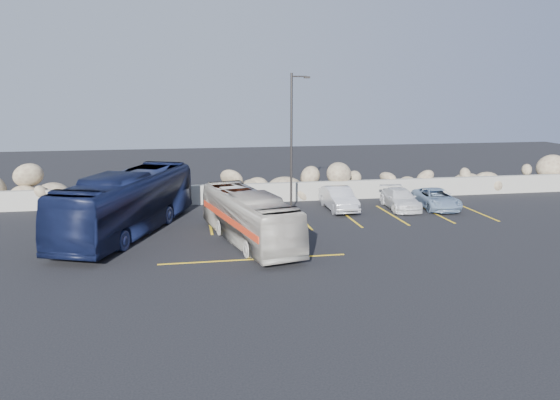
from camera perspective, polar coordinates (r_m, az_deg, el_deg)
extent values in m
plane|color=black|center=(23.29, -0.27, -6.24)|extent=(90.00, 90.00, 0.00)
cube|color=#9A978C|center=(34.67, -3.70, 0.71)|extent=(60.00, 0.40, 1.20)
cube|color=yellow|center=(29.73, -7.37, -2.37)|extent=(0.12, 5.00, 0.01)
cube|color=yellow|center=(30.39, 2.28, -1.97)|extent=(0.12, 5.00, 0.01)
cube|color=yellow|center=(31.07, 7.15, -1.75)|extent=(0.12, 5.00, 0.01)
cube|color=yellow|center=(31.93, 11.61, -1.54)|extent=(0.12, 5.00, 0.01)
cube|color=yellow|center=(32.98, 15.81, -1.33)|extent=(0.12, 5.00, 0.01)
cube|color=yellow|center=(34.19, 19.73, -1.13)|extent=(0.12, 5.00, 0.01)
cube|color=yellow|center=(23.33, -2.79, -6.20)|extent=(8.00, 0.12, 0.01)
cylinder|color=#2B2726|center=(32.12, 1.19, 6.00)|extent=(0.14, 0.14, 8.00)
cylinder|color=#2B2726|center=(32.07, 2.03, 12.78)|extent=(0.90, 0.08, 0.08)
cube|color=#2B2726|center=(32.16, 2.83, 12.68)|extent=(0.35, 0.18, 0.12)
imported|color=#BBB6A8|center=(25.61, -3.28, -1.79)|extent=(3.97, 8.94, 2.43)
imported|color=#0F1533|center=(28.11, -15.62, -0.29)|extent=(6.48, 11.32, 3.10)
imported|color=silver|center=(32.70, 6.16, 0.15)|extent=(1.46, 4.13, 1.36)
imported|color=white|center=(33.62, 12.44, 0.10)|extent=(1.95, 4.19, 1.18)
imported|color=#819AB7|center=(34.26, 16.03, 0.13)|extent=(2.27, 4.36, 1.17)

